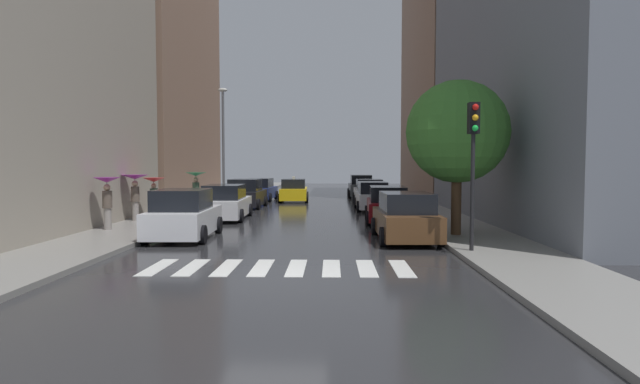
% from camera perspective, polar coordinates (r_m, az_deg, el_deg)
% --- Properties ---
extents(ground_plane, '(28.00, 72.00, 0.04)m').
position_cam_1_polar(ground_plane, '(35.73, -0.86, -1.22)').
color(ground_plane, '#2A2A2C').
extents(sidewalk_left, '(3.00, 72.00, 0.15)m').
position_cam_1_polar(sidewalk_left, '(36.55, -11.09, -1.04)').
color(sidewalk_left, gray).
rests_on(sidewalk_left, ground).
extents(sidewalk_right, '(3.00, 72.00, 0.15)m').
position_cam_1_polar(sidewalk_right, '(36.07, 9.52, -1.08)').
color(sidewalk_right, gray).
rests_on(sidewalk_right, ground).
extents(crosswalk_stripes, '(6.75, 2.20, 0.01)m').
position_cam_1_polar(crosswalk_stripes, '(13.39, -4.57, -8.38)').
color(crosswalk_stripes, silver).
rests_on(crosswalk_stripes, ground).
extents(building_left_mid, '(6.00, 14.55, 25.89)m').
position_cam_1_polar(building_left_mid, '(39.11, -18.08, 18.18)').
color(building_left_mid, '#8C6B56').
rests_on(building_left_mid, ground).
extents(building_right_near, '(6.00, 19.82, 16.48)m').
position_cam_1_polar(building_right_near, '(26.01, 23.94, 15.20)').
color(building_right_near, slate).
rests_on(building_right_near, ground).
extents(building_right_mid, '(6.00, 15.97, 25.49)m').
position_cam_1_polar(building_right_mid, '(44.05, 14.52, 16.22)').
color(building_right_mid, '#8C6B56').
rests_on(building_right_mid, ground).
extents(parked_car_left_nearest, '(2.25, 4.23, 1.78)m').
position_cam_1_polar(parked_car_left_nearest, '(19.08, -14.92, -2.55)').
color(parked_car_left_nearest, silver).
rests_on(parked_car_left_nearest, ground).
extents(parked_car_left_second, '(2.24, 4.68, 1.69)m').
position_cam_1_polar(parked_car_left_second, '(25.26, -10.48, -1.22)').
color(parked_car_left_second, silver).
rests_on(parked_car_left_second, ground).
extents(parked_car_left_third, '(2.28, 4.14, 1.78)m').
position_cam_1_polar(parked_car_left_third, '(31.76, -8.23, -0.27)').
color(parked_car_left_third, black).
rests_on(parked_car_left_third, ground).
extents(parked_car_left_fourth, '(2.29, 4.49, 1.65)m').
position_cam_1_polar(parked_car_left_fourth, '(38.02, -6.67, 0.21)').
color(parked_car_left_fourth, navy).
rests_on(parked_car_left_fourth, ground).
extents(parked_car_right_nearest, '(2.15, 4.46, 1.69)m').
position_cam_1_polar(parked_car_right_nearest, '(18.28, 9.49, -2.85)').
color(parked_car_right_nearest, brown).
rests_on(parked_car_right_nearest, ground).
extents(parked_car_right_second, '(2.20, 4.63, 1.66)m').
position_cam_1_polar(parked_car_right_second, '(23.90, 7.49, -1.48)').
color(parked_car_right_second, maroon).
rests_on(parked_car_right_second, ground).
extents(parked_car_right_third, '(2.01, 4.65, 1.66)m').
position_cam_1_polar(parked_car_right_third, '(30.18, 5.82, -0.52)').
color(parked_car_right_third, silver).
rests_on(parked_car_right_third, ground).
extents(parked_car_right_fourth, '(2.14, 4.64, 1.64)m').
position_cam_1_polar(parked_car_right_fourth, '(35.94, 5.44, 0.05)').
color(parked_car_right_fourth, silver).
rests_on(parked_car_right_fourth, ground).
extents(parked_car_right_fifth, '(2.08, 4.56, 1.81)m').
position_cam_1_polar(parked_car_right_fifth, '(41.93, 4.54, 0.58)').
color(parked_car_right_fifth, '#474C51').
rests_on(parked_car_right_fifth, ground).
extents(taxi_midroad, '(2.20, 4.37, 1.81)m').
position_cam_1_polar(taxi_midroad, '(36.82, -2.93, 0.12)').
color(taxi_midroad, yellow).
rests_on(taxi_midroad, ground).
extents(pedestrian_foreground, '(1.09, 1.09, 2.09)m').
position_cam_1_polar(pedestrian_foreground, '(28.07, -13.62, 1.04)').
color(pedestrian_foreground, black).
rests_on(pedestrian_foreground, sidewalk_left).
extents(pedestrian_near_tree, '(1.01, 1.01, 2.02)m').
position_cam_1_polar(pedestrian_near_tree, '(21.38, -22.58, 0.04)').
color(pedestrian_near_tree, gray).
rests_on(pedestrian_near_tree, sidewalk_left).
extents(pedestrian_by_kerb, '(1.18, 1.18, 2.05)m').
position_cam_1_polar(pedestrian_by_kerb, '(24.36, -19.86, 0.67)').
color(pedestrian_by_kerb, gray).
rests_on(pedestrian_by_kerb, sidewalk_left).
extents(pedestrian_far_side, '(1.04, 1.04, 1.88)m').
position_cam_1_polar(pedestrian_far_side, '(25.55, -17.98, 0.42)').
color(pedestrian_far_side, gray).
rests_on(pedestrian_far_side, sidewalk_left).
extents(street_tree_right, '(3.65, 3.65, 5.50)m').
position_cam_1_polar(street_tree_right, '(19.00, 15.00, 6.45)').
color(street_tree_right, '#513823').
rests_on(street_tree_right, sidewalk_right).
extents(traffic_light_right_corner, '(0.30, 0.42, 4.30)m').
position_cam_1_polar(traffic_light_right_corner, '(15.53, 16.67, 5.24)').
color(traffic_light_right_corner, black).
rests_on(traffic_light_right_corner, sidewalk_right).
extents(lamp_post_left, '(0.60, 0.28, 7.34)m').
position_cam_1_polar(lamp_post_left, '(33.32, -10.70, 5.94)').
color(lamp_post_left, '#595B60').
rests_on(lamp_post_left, sidewalk_left).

